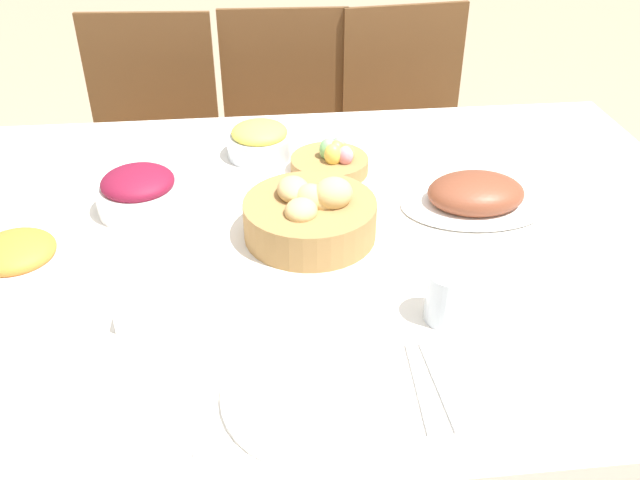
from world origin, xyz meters
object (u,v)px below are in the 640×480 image
Objects in this scene: dinner_plate at (312,394)px; beet_salad_bowl at (139,191)px; fork at (202,404)px; drinking_cup at (448,296)px; chair_far_left at (152,148)px; pineapple_bowl at (260,140)px; ham_platter at (475,196)px; knife at (419,387)px; bread_basket at (311,215)px; chair_far_right at (411,136)px; spoon at (439,385)px; egg_basket at (331,161)px; carrot_bowl at (18,261)px; butter_dish at (153,310)px; chair_far_center at (287,141)px.

beet_salad_bowl is at bearing 118.16° from dinner_plate.
fork is 1.99× the size of drinking_cup.
chair_far_left is 5.71× the size of pineapple_bowl.
ham_platter reaches higher than knife.
ham_platter is at bearing 12.24° from bread_basket.
chair_far_right is at bearing 4.41° from chair_far_left.
bread_basket is 0.98× the size of dinner_plate.
bread_basket is (0.43, -0.95, 0.29)m from chair_far_left.
egg_basket is at bearing 93.49° from spoon.
pineapple_bowl reaches higher than spoon.
knife is (0.20, -0.79, -0.04)m from pineapple_bowl.
pineapple_bowl is 0.82m from spoon.
fork is at bearing -159.01° from drinking_cup.
carrot_bowl reaches higher than butter_dish.
beet_salad_bowl is at bearing -139.56° from chair_far_right.
chair_far_right is 1.00× the size of chair_far_left.
chair_far_left is 1.41m from drinking_cup.
chair_far_right is 0.86m from chair_far_left.
bread_basket is 1.42× the size of spoon.
butter_dish is (-0.28, -0.22, -0.03)m from bread_basket.
chair_far_left is at bearing 84.89° from carrot_bowl.
beet_salad_bowl is (-0.35, -0.82, 0.28)m from chair_far_center.
pineapple_bowl reaches higher than dinner_plate.
pineapple_bowl is at bearing 113.85° from drinking_cup.
carrot_bowl is 0.28m from butter_dish.
dinner_plate is at bearing -89.50° from chair_far_center.
butter_dish is at bearing -80.69° from beet_salad_bowl.
chair_far_left is at bearing 126.15° from egg_basket.
spoon is at bearing 2.65° from knife.
spoon is 0.16m from drinking_cup.
chair_far_left is 1.50m from knife.
pineapple_bowl is at bearing 147.09° from egg_basket.
chair_far_left is 4.89× the size of fork.
chair_far_right is at bearing 47.33° from carrot_bowl.
carrot_bowl is 0.90× the size of knife.
carrot_bowl is 0.63m from pineapple_bowl.
butter_dish is (-0.63, -0.30, -0.01)m from ham_platter.
drinking_cup is at bearing -66.15° from pineapple_bowl.
egg_basket is 0.55m from drinking_cup.
bread_basket is 0.37m from beet_salad_bowl.
pineapple_bowl is at bearing 103.34° from bread_basket.
egg_basket is at bearing 74.57° from bread_basket.
fork is 0.42m from drinking_cup.
dinner_plate is (-0.47, -1.38, 0.25)m from chair_far_right.
egg_basket is at bearing 71.29° from fork.
fork is (0.24, -1.38, 0.24)m from chair_far_left.
chair_far_right is at bearing 65.64° from bread_basket.
butter_dish is (-0.48, 0.05, -0.03)m from drinking_cup.
bread_basket reaches higher than beet_salad_bowl.
ham_platter is 0.54m from spoon.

